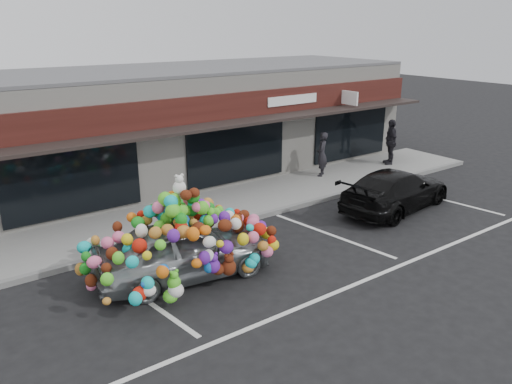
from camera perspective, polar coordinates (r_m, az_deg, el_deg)
ground at (r=13.17m, az=0.27°, el=-8.05°), size 90.00×90.00×0.00m
shop_building at (r=19.60m, az=-14.54°, el=7.02°), size 24.00×7.20×4.31m
sidewalk at (r=16.26m, az=-8.07°, el=-2.59°), size 26.00×3.00×0.15m
kerb at (r=15.04m, az=-5.37°, el=-4.29°), size 26.00×0.18×0.16m
parking_stripe_left at (r=11.96m, az=-13.07°, el=-11.52°), size 0.73×4.37×0.01m
parking_stripe_mid at (r=14.96m, az=8.54°, el=-4.85°), size 0.73×4.37×0.01m
parking_stripe_right at (r=18.92m, az=20.38°, el=-0.76°), size 0.73×4.37×0.01m
lane_line at (r=12.91m, az=13.75°, el=-9.19°), size 14.00×0.12×0.01m
toy_car at (r=12.21m, az=-8.32°, el=-5.81°), size 3.10×4.79×2.66m
black_sedan at (r=17.25m, az=15.67°, el=0.25°), size 2.54×4.88×1.35m
pedestrian_a at (r=19.95m, az=7.54°, el=4.31°), size 0.76×0.74×1.76m
pedestrian_c at (r=22.27m, az=15.12°, el=5.56°), size 1.21×1.01×1.94m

